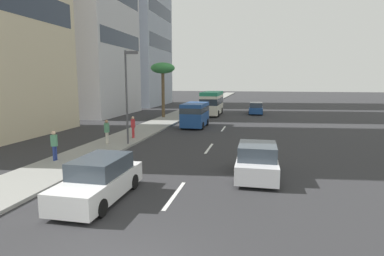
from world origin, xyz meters
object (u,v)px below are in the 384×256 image
object	(u,v)px
van_third	(195,113)
minibus_fifth	(212,102)
street_lamp	(128,87)
car_second	(256,108)
pedestrian_near_lamp	(133,126)
pedestrian_mid_block	(54,144)
car_fourth	(100,180)
palm_tree	(163,70)
pedestrian_by_tree	(107,131)
car_lead	(257,161)

from	to	relation	value
van_third	minibus_fifth	bearing A→B (deg)	179.72
street_lamp	car_second	bearing A→B (deg)	-19.94
pedestrian_near_lamp	pedestrian_mid_block	distance (m)	7.74
car_second	pedestrian_mid_block	distance (m)	31.15
van_third	street_lamp	xyz separation A→B (m)	(-9.92, 2.80, 2.82)
minibus_fifth	pedestrian_mid_block	bearing A→B (deg)	-10.93
car_second	car_fourth	bearing A→B (deg)	170.33
van_third	palm_tree	distance (m)	9.54
street_lamp	minibus_fifth	bearing A→B (deg)	-7.67
pedestrian_mid_block	street_lamp	bearing A→B (deg)	-130.32
pedestrian_by_tree	palm_tree	world-z (taller)	palm_tree
car_fourth	palm_tree	size ratio (longest dim) A/B	0.70
pedestrian_near_lamp	pedestrian_by_tree	size ratio (longest dim) A/B	0.99
pedestrian_mid_block	pedestrian_by_tree	xyz separation A→B (m)	(4.92, -0.70, 0.02)
pedestrian_by_tree	car_second	bearing A→B (deg)	165.64
palm_tree	pedestrian_by_tree	bearing A→B (deg)	-176.68
car_lead	car_second	distance (m)	29.51
pedestrian_near_lamp	pedestrian_mid_block	world-z (taller)	pedestrian_near_lamp
car_second	pedestrian_by_tree	world-z (taller)	pedestrian_by_tree
van_third	pedestrian_mid_block	bearing A→B (deg)	-18.41
car_lead	car_fourth	size ratio (longest dim) A/B	0.91
pedestrian_mid_block	van_third	bearing A→B (deg)	-125.55
car_second	pedestrian_by_tree	xyz separation A→B (m)	(-24.25, 10.22, 0.34)
car_second	car_fourth	world-z (taller)	car_fourth
car_lead	palm_tree	xyz separation A→B (m)	(22.01, 11.50, 5.13)
street_lamp	car_lead	bearing A→B (deg)	-122.00
pedestrian_mid_block	car_fourth	bearing A→B (deg)	121.94
pedestrian_mid_block	pedestrian_near_lamp	bearing A→B (deg)	-119.05
car_fourth	street_lamp	bearing A→B (deg)	-163.25
car_fourth	pedestrian_near_lamp	distance (m)	12.60
car_lead	car_fourth	xyz separation A→B (m)	(-4.16, 6.04, -0.00)
car_lead	street_lamp	world-z (taller)	street_lamp
pedestrian_mid_block	palm_tree	bearing A→B (deg)	-106.44
pedestrian_mid_block	palm_tree	world-z (taller)	palm_tree
pedestrian_near_lamp	car_lead	bearing A→B (deg)	-58.25
minibus_fifth	street_lamp	xyz separation A→B (m)	(-21.20, 2.85, 2.48)
pedestrian_by_tree	palm_tree	size ratio (longest dim) A/B	0.26
van_third	pedestrian_mid_block	xyz separation A→B (m)	(-15.18, 5.05, -0.30)
car_fourth	pedestrian_mid_block	xyz separation A→B (m)	(4.50, 5.19, 0.30)
car_lead	van_third	bearing A→B (deg)	21.69
pedestrian_near_lamp	pedestrian_by_tree	distance (m)	2.79
car_lead	street_lamp	xyz separation A→B (m)	(5.61, 8.97, 3.41)
car_fourth	street_lamp	xyz separation A→B (m)	(9.77, 2.94, 3.42)
pedestrian_mid_block	palm_tree	distance (m)	22.21
pedestrian_near_lamp	pedestrian_mid_block	xyz separation A→B (m)	(-7.57, 1.60, -0.01)
pedestrian_near_lamp	van_third	bearing A→B (deg)	46.73
car_fourth	palm_tree	distance (m)	27.23
minibus_fifth	car_lead	bearing A→B (deg)	12.86
van_third	street_lamp	distance (m)	10.69
car_second	palm_tree	xyz separation A→B (m)	(-7.50, 11.19, 5.15)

